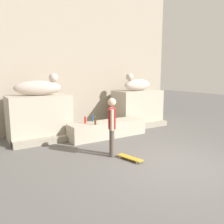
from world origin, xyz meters
TOP-DOWN VIEW (x-y plane):
  - ground_plane at (0.00, 0.00)m, footprint 40.00×40.00m
  - facade_wall at (0.00, 5.62)m, footprint 9.03×0.60m
  - pedestal_left at (-2.22, 4.39)m, footprint 2.12×1.17m
  - pedestal_right at (2.22, 4.39)m, footprint 2.12×1.17m
  - statue_reclining_left at (-2.19, 4.38)m, footprint 1.69×0.92m
  - statue_reclining_right at (2.19, 4.38)m, footprint 1.68×0.87m
  - ledge_block at (0.00, 3.33)m, footprint 2.99×0.74m
  - skater at (-0.95, 1.56)m, footprint 0.35×0.48m
  - skateboard at (-0.72, 0.98)m, footprint 0.38×0.82m
  - bottle_red at (-0.87, 3.45)m, footprint 0.07×0.07m
  - bottle_blue at (-0.52, 3.56)m, footprint 0.06×0.06m
  - bottle_brown at (-0.67, 3.07)m, footprint 0.07×0.07m
  - stair_step at (0.00, 3.78)m, footprint 6.56×0.50m

SIDE VIEW (x-z plane):
  - ground_plane at x=0.00m, z-range 0.00..0.00m
  - skateboard at x=-0.72m, z-range 0.02..0.10m
  - stair_step at x=0.00m, z-range 0.00..0.21m
  - ledge_block at x=0.00m, z-range 0.00..0.60m
  - bottle_red at x=-0.87m, z-range 0.57..0.86m
  - bottle_blue at x=-0.52m, z-range 0.57..0.87m
  - bottle_brown at x=-0.67m, z-range 0.57..0.87m
  - pedestal_left at x=-2.22m, z-range 0.00..1.58m
  - pedestal_right at x=2.22m, z-range 0.00..1.58m
  - skater at x=-0.95m, z-range 0.09..1.76m
  - statue_reclining_left at x=-2.19m, z-range 1.48..2.25m
  - statue_reclining_right at x=2.19m, z-range 1.48..2.25m
  - facade_wall at x=0.00m, z-range 0.00..6.27m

